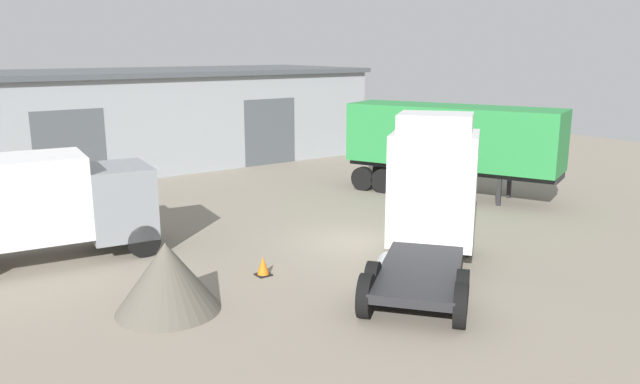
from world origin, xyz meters
TOP-DOWN VIEW (x-y plane):
  - ground_plane at (0.00, 0.00)m, footprint 60.00×60.00m
  - warehouse_building at (0.00, 18.59)m, footprint 24.52×9.69m
  - tractor_unit_white at (0.54, -2.69)m, footprint 6.71×6.09m
  - container_trailer_green at (7.66, 3.03)m, footprint 5.83×9.31m
  - box_truck_grey at (-9.13, 4.27)m, footprint 7.30×3.25m
  - gravel_pile at (-7.19, -1.46)m, footprint 2.55×2.55m
  - traffic_cone at (-4.07, -0.74)m, footprint 0.40×0.40m

SIDE VIEW (x-z plane):
  - ground_plane at x=0.00m, z-range 0.00..0.00m
  - traffic_cone at x=-4.07m, z-range -0.02..0.53m
  - gravel_pile at x=-7.19m, z-range 0.00..1.73m
  - box_truck_grey at x=-9.13m, z-range 0.23..3.44m
  - tractor_unit_white at x=0.54m, z-range -0.13..4.29m
  - container_trailer_green at x=7.66m, z-range 0.54..4.42m
  - warehouse_building at x=0.00m, z-range 0.01..5.14m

